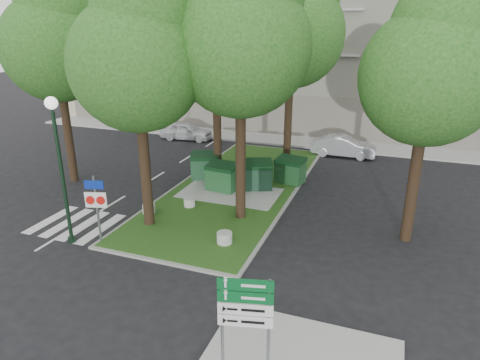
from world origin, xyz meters
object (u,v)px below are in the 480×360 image
at_px(bollard_mid, 190,202).
at_px(tree_median_mid, 218,51).
at_px(bollard_right, 225,238).
at_px(car_silver, 343,146).
at_px(dumpster_b, 222,177).
at_px(directional_sign, 245,311).
at_px(street_lamp, 59,155).
at_px(dumpster_d, 290,170).
at_px(litter_bin, 285,177).
at_px(dumpster_a, 205,166).
at_px(tree_median_near_left, 139,51).
at_px(bollard_left, 149,209).
at_px(dumpster_c, 256,175).
at_px(traffic_sign_pole, 96,201).
at_px(tree_median_far, 294,23).
at_px(tree_median_near_right, 243,32).
at_px(tree_street_right, 434,63).
at_px(tree_street_left, 57,37).
at_px(car_white, 186,131).

bearing_deg(bollard_mid, tree_median_mid, 92.93).
distance_m(bollard_right, car_silver, 14.28).
xyz_separation_m(dumpster_b, directional_sign, (5.28, -11.31, 1.07)).
height_order(dumpster_b, street_lamp, street_lamp).
relative_size(dumpster_d, litter_bin, 2.77).
height_order(tree_median_mid, dumpster_a, tree_median_mid).
distance_m(dumpster_d, bollard_mid, 6.12).
bearing_deg(car_silver, bollard_right, 168.23).
xyz_separation_m(tree_median_near_left, bollard_left, (-0.68, 0.87, -6.99)).
xyz_separation_m(dumpster_c, bollard_left, (-3.65, -4.71, -0.52)).
xyz_separation_m(tree_median_near_left, car_silver, (6.46, 13.43, -6.63)).
distance_m(tree_median_mid, directional_sign, 15.29).
bearing_deg(directional_sign, traffic_sign_pole, 136.40).
xyz_separation_m(tree_median_mid, tree_median_far, (3.20, 3.00, 1.34)).
bearing_deg(dumpster_a, dumpster_d, -9.40).
bearing_deg(tree_median_near_right, dumpster_b, 127.64).
distance_m(tree_median_near_right, traffic_sign_pole, 8.70).
bearing_deg(tree_median_near_left, bollard_mid, 72.07).
relative_size(tree_street_right, dumpster_b, 6.01).
bearing_deg(bollard_left, tree_street_left, 157.37).
bearing_deg(directional_sign, litter_bin, 86.77).
bearing_deg(tree_median_mid, tree_street_right, -21.80).
bearing_deg(car_white, litter_bin, -131.03).
bearing_deg(bollard_left, dumpster_c, 52.25).
xyz_separation_m(dumpster_b, dumpster_c, (1.60, 0.81, 0.03)).
bearing_deg(bollard_left, street_lamp, -115.47).
distance_m(tree_street_right, traffic_sign_pole, 13.49).
xyz_separation_m(dumpster_c, traffic_sign_pole, (-4.05, -7.68, 0.99)).
xyz_separation_m(tree_median_mid, litter_bin, (3.65, 0.44, -6.55)).
bearing_deg(car_white, tree_street_right, -130.70).
height_order(tree_median_near_left, street_lamp, tree_median_near_left).
bearing_deg(tree_median_mid, bollard_right, -65.95).
relative_size(dumpster_b, bollard_right, 2.71).
height_order(bollard_mid, car_silver, car_silver).
relative_size(tree_median_near_right, dumpster_c, 5.86).
xyz_separation_m(tree_median_near_right, dumpster_d, (0.91, 5.07, -7.18)).
bearing_deg(dumpster_b, tree_median_near_left, -100.20).
bearing_deg(tree_median_far, dumpster_a, -139.43).
height_order(bollard_left, street_lamp, street_lamp).
distance_m(tree_median_far, dumpster_d, 7.93).
xyz_separation_m(street_lamp, car_silver, (8.71, 15.86, -3.00)).
relative_size(tree_street_right, directional_sign, 3.77).
bearing_deg(tree_median_near_left, dumpster_b, 74.04).
xyz_separation_m(dumpster_b, bollard_right, (2.29, -5.34, -0.48)).
relative_size(tree_street_left, car_white, 2.78).
distance_m(dumpster_b, directional_sign, 12.53).
bearing_deg(dumpster_b, dumpster_d, 42.82).
bearing_deg(dumpster_b, bollard_left, -111.94).
relative_size(tree_median_near_right, tree_street_left, 1.04).
bearing_deg(tree_median_far, tree_street_left, -150.72).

